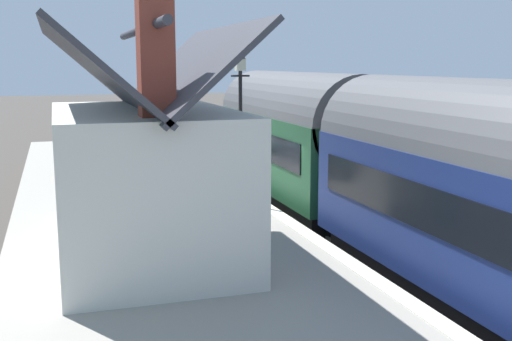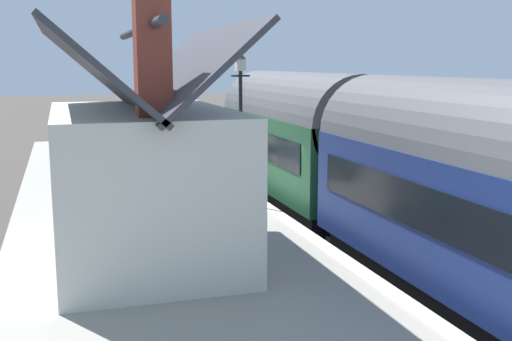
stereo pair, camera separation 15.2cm
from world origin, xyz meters
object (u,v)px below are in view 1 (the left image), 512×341
Objects in this scene: planter_edge_far at (69,164)px; station_sign_board at (193,141)px; station_building at (145,175)px; bench_near_building at (139,157)px; planter_corner_building at (103,165)px; lamp_post_platform at (240,101)px; planter_bench_right at (148,143)px; planter_bench_left at (185,155)px; planter_under_sign at (130,173)px; train at (456,188)px; bench_mid_platform at (158,172)px; bench_by_lamp at (138,149)px.

planter_edge_far is 4.25m from station_sign_board.
station_building is 10.17m from bench_near_building.
planter_corner_building is at bearing 1.48° from station_building.
bench_near_building is 2.00m from planter_corner_building.
planter_bench_right is at bearing 5.31° from lamp_post_platform.
planter_bench_left is 4.07m from planter_edge_far.
planter_under_sign is at bearing 139.98° from planter_bench_left.
planter_bench_right is at bearing 12.55° from train.
planter_bench_left is at bearing -15.64° from station_building.
planter_bench_right is at bearing 6.17° from station_sign_board.
bench_mid_platform is at bearing -10.85° from station_building.
lamp_post_platform reaches higher than planter_bench_left.
planter_edge_far is 1.40m from planter_corner_building.
planter_corner_building is 1.29× the size of planter_under_sign.
bench_near_building is 0.35× the size of lamp_post_platform.
train reaches higher than bench_by_lamp.
train reaches higher than planter_bench_left.
station_building reaches higher than planter_bench_right.
station_building is 4.23× the size of bench_mid_platform.
planter_bench_right is 5.79m from planter_edge_far.
train is 14.73m from bench_by_lamp.
station_building reaches higher than station_sign_board.
train is at bearing -159.39° from bench_near_building.
lamp_post_platform reaches higher than planter_bench_right.
planter_bench_left is 1.29× the size of planter_under_sign.
planter_corner_building is 0.59× the size of station_sign_board.
planter_bench_left is at bearing -65.74° from planter_corner_building.
planter_edge_far is at bearing 7.58° from station_building.
station_sign_board is at bearing -173.83° from planter_bench_right.
bench_by_lamp is at bearing -6.36° from bench_near_building.
planter_bench_right is 6.10m from station_sign_board.
planter_corner_building is (-1.35, 3.00, 0.01)m from planter_bench_left.
bench_by_lamp is at bearing 17.02° from train.
train is at bearing -150.85° from planter_corner_building.
bench_near_building reaches higher than planter_under_sign.
station_sign_board reaches higher than bench_by_lamp.
bench_mid_platform is at bearing -142.66° from planter_corner_building.
planter_under_sign is 0.18× the size of lamp_post_platform.
bench_by_lamp reaches higher than planter_under_sign.
station_sign_board is (8.24, -2.71, -0.41)m from station_building.
station_sign_board is (1.61, -1.44, 0.71)m from bench_mid_platform.
planter_bench_left is 0.59× the size of station_sign_board.
bench_near_building is 6.98m from lamp_post_platform.
planter_bench_left is (-0.11, -1.63, -0.01)m from bench_near_building.
planter_under_sign is 2.55m from station_sign_board.
station_sign_board is (-1.69, 0.07, 0.72)m from planter_bench_left.
station_sign_board is at bearing 177.72° from planter_bench_left.
lamp_post_platform is at bearing 24.72° from train.
train is 6.46m from lamp_post_platform.
lamp_post_platform is (-3.49, -2.53, 2.35)m from planter_under_sign.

